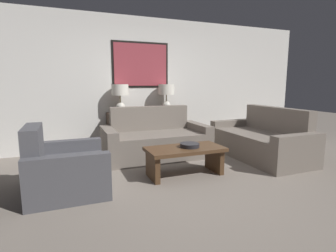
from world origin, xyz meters
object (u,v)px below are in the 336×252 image
(table_lamp_right, at_px, (166,93))
(armchair_near_back_wall, at_px, (64,170))
(console_table, at_px, (145,130))
(table_lamp_left, at_px, (120,94))
(coffee_table, at_px, (185,155))
(couch_by_side, at_px, (261,141))
(couch_by_back_wall, at_px, (155,141))
(decorative_bowl, at_px, (190,145))

(table_lamp_right, height_order, armchair_near_back_wall, table_lamp_right)
(table_lamp_right, bearing_deg, console_table, 180.00)
(table_lamp_left, height_order, coffee_table, table_lamp_left)
(coffee_table, bearing_deg, armchair_near_back_wall, -179.91)
(table_lamp_left, height_order, couch_by_side, table_lamp_left)
(couch_by_back_wall, height_order, couch_by_side, same)
(decorative_bowl, bearing_deg, coffee_table, 176.59)
(coffee_table, bearing_deg, table_lamp_right, 77.41)
(coffee_table, bearing_deg, decorative_bowl, -3.41)
(console_table, xyz_separation_m, coffee_table, (0.08, -1.77, -0.08))
(console_table, height_order, table_lamp_right, table_lamp_right)
(table_lamp_right, bearing_deg, armchair_near_back_wall, -138.76)
(table_lamp_right, xyz_separation_m, couch_by_back_wall, (-0.48, -0.69, -0.83))
(console_table, bearing_deg, coffee_table, -87.26)
(couch_by_back_wall, bearing_deg, console_table, 90.00)
(table_lamp_right, bearing_deg, couch_by_side, -47.71)
(console_table, distance_m, couch_by_side, 2.27)
(table_lamp_right, distance_m, couch_by_back_wall, 1.18)
(couch_by_side, xyz_separation_m, armchair_near_back_wall, (-3.31, -0.36, -0.02))
(decorative_bowl, bearing_deg, console_table, 95.04)
(table_lamp_left, height_order, table_lamp_right, same)
(coffee_table, xyz_separation_m, decorative_bowl, (0.07, -0.00, 0.14))
(table_lamp_left, bearing_deg, couch_by_side, -32.21)
(table_lamp_right, bearing_deg, coffee_table, -102.59)
(console_table, relative_size, armchair_near_back_wall, 1.53)
(coffee_table, relative_size, decorative_bowl, 3.95)
(table_lamp_left, xyz_separation_m, decorative_bowl, (0.64, -1.78, -0.69))
(table_lamp_left, relative_size, coffee_table, 0.50)
(table_lamp_left, relative_size, couch_by_side, 0.30)
(couch_by_back_wall, bearing_deg, decorative_bowl, -81.82)
(decorative_bowl, bearing_deg, couch_by_back_wall, 98.18)
(coffee_table, relative_size, armchair_near_back_wall, 1.15)
(console_table, xyz_separation_m, table_lamp_left, (-0.48, 0.00, 0.75))
(couch_by_side, height_order, armchair_near_back_wall, couch_by_side)
(table_lamp_left, relative_size, armchair_near_back_wall, 0.57)
(console_table, height_order, coffee_table, console_table)
(console_table, bearing_deg, couch_by_side, -38.69)
(coffee_table, height_order, decorative_bowl, decorative_bowl)
(table_lamp_left, distance_m, couch_by_back_wall, 1.18)
(couch_by_back_wall, bearing_deg, coffee_table, -85.53)
(table_lamp_right, xyz_separation_m, armchair_near_back_wall, (-2.02, -1.77, -0.85))
(couch_by_back_wall, xyz_separation_m, decorative_bowl, (0.16, -1.09, 0.14))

